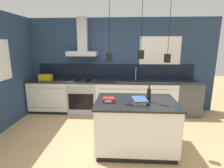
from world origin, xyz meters
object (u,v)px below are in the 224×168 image
book_stack (140,101)px  yellow_toolbox (46,77)px  bottle_on_island (149,95)px  oven_range (83,96)px  dishwasher (187,98)px  red_supply_box (109,100)px

book_stack → yellow_toolbox: yellow_toolbox is taller
bottle_on_island → book_stack: (-0.16, -0.06, -0.09)m
bottle_on_island → yellow_toolbox: 3.14m
oven_range → bottle_on_island: bearing=-48.9°
dishwasher → red_supply_box: bearing=-137.6°
oven_range → dishwasher: (2.85, 0.00, 0.00)m
red_supply_box → oven_range: bearing=115.1°
book_stack → red_supply_box: size_ratio=1.88×
bottle_on_island → book_stack: size_ratio=0.84×
dishwasher → book_stack: (-1.47, -1.83, 0.49)m
dishwasher → bottle_on_island: bottle_on_island is taller
oven_range → red_supply_box: size_ratio=4.82×
red_supply_box → yellow_toolbox: bearing=136.2°
dishwasher → bottle_on_island: 2.28m
dishwasher → red_supply_box: size_ratio=4.82×
bottle_on_island → book_stack: bearing=-159.2°
yellow_toolbox → dishwasher: bearing=-0.0°
bottle_on_island → dishwasher: bearing=53.4°
red_supply_box → yellow_toolbox: yellow_toolbox is taller
bottle_on_island → book_stack: bottle_on_island is taller
bottle_on_island → red_supply_box: (-0.69, -0.06, -0.08)m
bottle_on_island → red_supply_box: bearing=-175.1°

